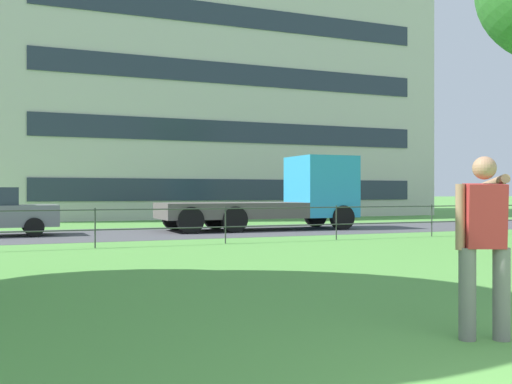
{
  "coord_description": "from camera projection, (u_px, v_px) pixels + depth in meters",
  "views": [
    {
      "loc": [
        -3.77,
        -2.09,
        1.39
      ],
      "look_at": [
        0.34,
        7.82,
        1.39
      ],
      "focal_mm": 42.4,
      "sensor_mm": 36.0,
      "label": 1
    }
  ],
  "objects": [
    {
      "name": "street_strip",
      "position": [
        128.0,
        234.0,
        20.1
      ],
      "size": [
        80.0,
        6.19,
        0.01
      ],
      "primitive_type": "cube",
      "color": "#4C4C51",
      "rests_on": "ground"
    },
    {
      "name": "park_fence",
      "position": [
        163.0,
        220.0,
        15.67
      ],
      "size": [
        30.99,
        0.04,
        1.0
      ],
      "color": "#333833",
      "rests_on": "ground"
    },
    {
      "name": "person_thrower",
      "position": [
        484.0,
        241.0,
        5.69
      ],
      "size": [
        0.72,
        0.7,
        1.73
      ],
      "color": "slate",
      "rests_on": "ground"
    },
    {
      "name": "flatbed_truck_center",
      "position": [
        286.0,
        197.0,
        22.58
      ],
      "size": [
        7.33,
        2.5,
        2.75
      ],
      "color": "#2D99D1",
      "rests_on": "ground"
    },
    {
      "name": "apartment_building_background",
      "position": [
        197.0,
        94.0,
        38.9
      ],
      "size": [
        25.21,
        16.17,
        15.48
      ],
      "color": "beige",
      "rests_on": "ground"
    }
  ]
}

